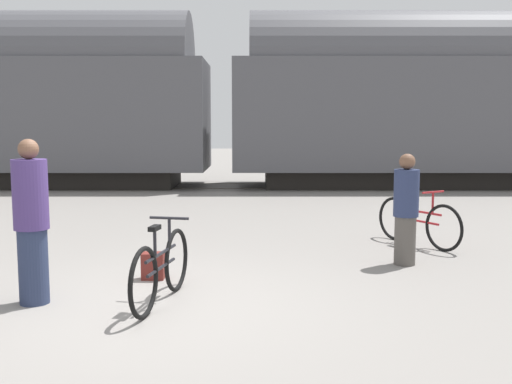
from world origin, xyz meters
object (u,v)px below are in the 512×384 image
(freight_train, at_px, (222,97))
(bicycle_black, at_px, (163,269))
(backpack, at_px, (154,266))
(bicycle_maroon, at_px, (420,222))
(person_in_navy, at_px, (407,210))
(person_in_purple, at_px, (33,222))

(freight_train, height_order, bicycle_black, freight_train)
(freight_train, xyz_separation_m, backpack, (-0.21, -11.24, -2.62))
(freight_train, bearing_deg, bicycle_black, -89.71)
(bicycle_maroon, distance_m, person_in_navy, 1.47)
(person_in_purple, bearing_deg, person_in_navy, -52.99)
(freight_train, bearing_deg, backpack, -91.08)
(bicycle_black, bearing_deg, person_in_purple, 179.75)
(freight_train, distance_m, bicycle_maroon, 10.16)
(bicycle_black, height_order, bicycle_maroon, bicycle_black)
(bicycle_maroon, bearing_deg, person_in_purple, -148.32)
(person_in_navy, relative_size, backpack, 4.59)
(freight_train, distance_m, backpack, 11.54)
(bicycle_black, xyz_separation_m, person_in_navy, (3.13, 1.82, 0.38))
(person_in_purple, bearing_deg, backpack, -32.51)
(person_in_purple, bearing_deg, bicycle_black, -75.08)
(person_in_purple, relative_size, backpack, 5.33)
(backpack, bearing_deg, bicycle_black, -75.30)
(freight_train, relative_size, bicycle_black, 14.63)
(person_in_navy, bearing_deg, freight_train, 131.18)
(bicycle_maroon, bearing_deg, person_in_navy, -112.29)
(freight_train, relative_size, person_in_purple, 14.10)
(freight_train, distance_m, person_in_purple, 12.49)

